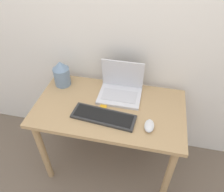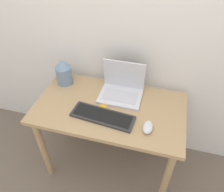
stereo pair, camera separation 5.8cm
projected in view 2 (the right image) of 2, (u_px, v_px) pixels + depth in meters
The scene contains 8 objects.
ground_plane at pixel (100, 192), 1.79m from camera, with size 12.00×12.00×0.00m, color #6B5B4C.
wall_back at pixel (123, 10), 1.44m from camera, with size 6.00×0.05×2.50m.
desk at pixel (110, 117), 1.61m from camera, with size 1.06×0.59×0.70m.
laptop at pixel (122, 88), 1.60m from camera, with size 0.31×0.24×0.25m.
keyboard at pixel (103, 116), 1.46m from camera, with size 0.44×0.18×0.02m.
mouse at pixel (148, 127), 1.37m from camera, with size 0.06×0.11×0.04m.
vase at pixel (64, 72), 1.68m from camera, with size 0.12×0.12×0.21m.
mp3_player at pixel (103, 106), 1.54m from camera, with size 0.05×0.05×0.01m.
Camera 2 is at (0.31, -0.77, 1.78)m, focal length 35.00 mm.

